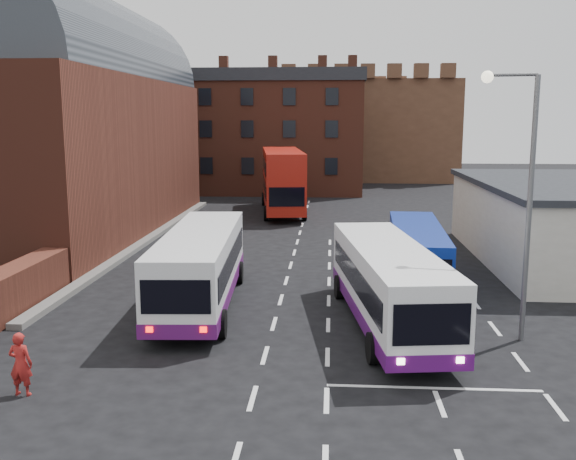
# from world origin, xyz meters

# --- Properties ---
(ground) EXTENTS (180.00, 180.00, 0.00)m
(ground) POSITION_xyz_m (0.00, 0.00, 0.00)
(ground) COLOR black
(railway_station) EXTENTS (12.00, 28.00, 16.00)m
(railway_station) POSITION_xyz_m (-15.50, 21.00, 7.64)
(railway_station) COLOR #602B1E
(railway_station) RESTS_ON ground
(brick_terrace) EXTENTS (22.00, 10.00, 11.00)m
(brick_terrace) POSITION_xyz_m (-6.00, 46.00, 5.50)
(brick_terrace) COLOR brown
(brick_terrace) RESTS_ON ground
(castle_keep) EXTENTS (22.00, 22.00, 12.00)m
(castle_keep) POSITION_xyz_m (6.00, 66.00, 6.00)
(castle_keep) COLOR brown
(castle_keep) RESTS_ON ground
(bus_white_outbound) EXTENTS (3.33, 11.25, 3.03)m
(bus_white_outbound) POSITION_xyz_m (-3.15, 4.61, 1.79)
(bus_white_outbound) COLOR white
(bus_white_outbound) RESTS_ON ground
(bus_white_inbound) EXTENTS (3.88, 11.10, 2.96)m
(bus_white_inbound) POSITION_xyz_m (4.15, 2.36, 1.75)
(bus_white_inbound) COLOR white
(bus_white_inbound) RESTS_ON ground
(bus_blue) EXTENTS (2.85, 9.74, 2.63)m
(bus_blue) POSITION_xyz_m (5.99, 8.84, 1.55)
(bus_blue) COLOR navy
(bus_blue) RESTS_ON ground
(bus_red_double) EXTENTS (4.39, 12.77, 5.01)m
(bus_red_double) POSITION_xyz_m (-1.85, 30.58, 2.66)
(bus_red_double) COLOR #A5180E
(bus_red_double) RESTS_ON ground
(street_lamp) EXTENTS (1.82, 0.55, 9.00)m
(street_lamp) POSITION_xyz_m (8.29, 1.31, 5.43)
(street_lamp) COLOR slate
(street_lamp) RESTS_ON ground
(pedestrian_red) EXTENTS (0.67, 0.45, 1.79)m
(pedestrian_red) POSITION_xyz_m (-6.32, -4.21, 0.90)
(pedestrian_red) COLOR #A11E1B
(pedestrian_red) RESTS_ON ground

